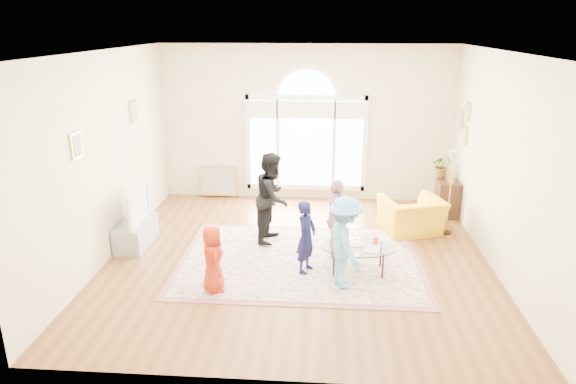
# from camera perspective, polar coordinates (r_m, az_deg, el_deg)

# --- Properties ---
(ground) EXTENTS (6.00, 6.00, 0.00)m
(ground) POSITION_cam_1_polar(r_m,az_deg,el_deg) (8.31, 1.09, -7.27)
(ground) COLOR brown
(ground) RESTS_ON ground
(room_shell) EXTENTS (6.00, 6.00, 6.00)m
(room_shell) POSITION_cam_1_polar(r_m,az_deg,el_deg) (10.52, 2.04, 7.22)
(room_shell) COLOR beige
(room_shell) RESTS_ON ground
(area_rug) EXTENTS (3.60, 2.60, 0.02)m
(area_rug) POSITION_cam_1_polar(r_m,az_deg,el_deg) (8.19, 1.38, -7.60)
(area_rug) COLOR beige
(area_rug) RESTS_ON ground
(rug_border) EXTENTS (3.80, 2.80, 0.01)m
(rug_border) POSITION_cam_1_polar(r_m,az_deg,el_deg) (8.19, 1.38, -7.62)
(rug_border) COLOR #9B5757
(rug_border) RESTS_ON ground
(tv_console) EXTENTS (0.45, 1.00, 0.42)m
(tv_console) POSITION_cam_1_polar(r_m,az_deg,el_deg) (9.05, -16.51, -4.41)
(tv_console) COLOR #92959A
(tv_console) RESTS_ON ground
(television) EXTENTS (0.17, 1.00, 0.58)m
(television) POSITION_cam_1_polar(r_m,az_deg,el_deg) (8.87, -16.75, -1.44)
(television) COLOR black
(television) RESTS_ON tv_console
(coffee_table) EXTENTS (1.13, 0.74, 0.54)m
(coffee_table) POSITION_cam_1_polar(r_m,az_deg,el_deg) (7.75, 7.82, -6.15)
(coffee_table) COLOR silver
(coffee_table) RESTS_ON ground
(armchair) EXTENTS (1.22, 1.14, 0.65)m
(armchair) POSITION_cam_1_polar(r_m,az_deg,el_deg) (9.38, 13.58, -2.58)
(armchair) COLOR yellow
(armchair) RESTS_ON ground
(side_cabinet) EXTENTS (0.40, 0.50, 0.70)m
(side_cabinet) POSITION_cam_1_polar(r_m,az_deg,el_deg) (10.39, 17.25, -0.71)
(side_cabinet) COLOR black
(side_cabinet) RESTS_ON ground
(floor_lamp) EXTENTS (0.26, 0.26, 1.51)m
(floor_lamp) POSITION_cam_1_polar(r_m,az_deg,el_deg) (9.25, 17.85, 2.98)
(floor_lamp) COLOR black
(floor_lamp) RESTS_ON ground
(plant_pedestal) EXTENTS (0.20, 0.20, 0.70)m
(plant_pedestal) POSITION_cam_1_polar(r_m,az_deg,el_deg) (10.67, 16.46, -0.13)
(plant_pedestal) COLOR white
(plant_pedestal) RESTS_ON ground
(potted_plant) EXTENTS (0.41, 0.36, 0.45)m
(potted_plant) POSITION_cam_1_polar(r_m,az_deg,el_deg) (10.51, 16.74, 2.83)
(potted_plant) COLOR #33722D
(potted_plant) RESTS_ON plant_pedestal
(leaning_picture) EXTENTS (0.80, 0.14, 0.62)m
(leaning_picture) POSITION_cam_1_polar(r_m,az_deg,el_deg) (11.22, -7.70, -0.52)
(leaning_picture) COLOR tan
(leaning_picture) RESTS_ON ground
(child_red) EXTENTS (0.46, 0.55, 0.96)m
(child_red) POSITION_cam_1_polar(r_m,az_deg,el_deg) (7.18, -8.36, -7.37)
(child_red) COLOR #AD2810
(child_red) RESTS_ON area_rug
(child_navy) EXTENTS (0.40, 0.47, 1.11)m
(child_navy) POSITION_cam_1_polar(r_m,az_deg,el_deg) (7.62, 2.04, -5.00)
(child_navy) COLOR #111235
(child_navy) RESTS_ON area_rug
(child_black) EXTENTS (0.71, 0.84, 1.54)m
(child_black) POSITION_cam_1_polar(r_m,az_deg,el_deg) (8.64, -1.73, -0.59)
(child_black) COLOR black
(child_black) RESTS_ON area_rug
(child_pink) EXTENTS (0.37, 0.77, 1.27)m
(child_pink) POSITION_cam_1_polar(r_m,az_deg,el_deg) (8.11, 5.35, -2.99)
(child_pink) COLOR #D998B1
(child_pink) RESTS_ON area_rug
(child_blue) EXTENTS (0.74, 0.97, 1.33)m
(child_blue) POSITION_cam_1_polar(r_m,az_deg,el_deg) (7.19, 6.32, -5.62)
(child_blue) COLOR #60A9E1
(child_blue) RESTS_ON area_rug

